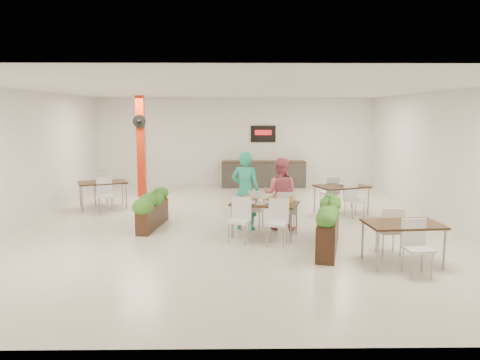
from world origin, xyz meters
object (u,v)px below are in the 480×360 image
main_table (264,208)px  diner_man (246,190)px  planter_left (153,207)px  side_table_c (403,229)px  side_table_a (103,186)px  side_table_b (341,190)px  diner_woman (280,194)px  planter_right (329,224)px  red_column (141,145)px  service_counter (263,173)px

main_table → diner_man: size_ratio=1.05×
main_table → planter_left: (-2.56, 0.85, -0.14)m
main_table → side_table_c: size_ratio=1.16×
side_table_a → side_table_c: size_ratio=1.01×
side_table_b → planter_left: bearing=176.7°
diner_woman → side_table_c: bearing=144.4°
diner_woman → side_table_b: diner_woman is taller
planter_left → main_table: bearing=-18.3°
main_table → planter_right: size_ratio=0.92×
side_table_b → main_table: bearing=-154.1°
main_table → planter_left: bearing=161.7°
red_column → diner_man: bearing=-53.0°
service_counter → main_table: (-0.41, -6.77, 0.14)m
service_counter → side_table_b: (1.81, -4.43, 0.15)m
diner_woman → planter_right: size_ratio=0.80×
planter_left → side_table_a: (-1.79, 2.26, 0.14)m
diner_man → planter_right: (1.59, -1.64, -0.39)m
planter_right → side_table_c: size_ratio=1.26×
diner_woman → side_table_b: bearing=-119.7°
red_column → planter_right: bearing=-50.9°
red_column → diner_woman: 5.90m
side_table_a → side_table_b: (6.56, -0.77, 0.00)m
red_column → side_table_b: 6.43m
side_table_a → side_table_b: same height
diner_man → side_table_c: size_ratio=1.10×
planter_right → side_table_c: bearing=-38.6°
planter_left → service_counter: bearing=63.4°
service_counter → main_table: bearing=-93.5°
diner_man → planter_left: (-2.17, 0.20, -0.41)m
side_table_b → red_column: bearing=135.5°
side_table_b → diner_woman: bearing=-157.6°
planter_right → side_table_a: 6.90m
red_column → side_table_b: (5.80, -2.57, -1.00)m
side_table_a → diner_woman: bearing=-48.9°
planter_left → side_table_c: 5.61m
red_column → side_table_a: 2.19m
planter_left → planter_right: bearing=-26.0°
diner_man → side_table_a: (-3.96, 2.46, -0.27)m
diner_man → planter_right: bearing=151.4°
side_table_a → side_table_b: bearing=-28.3°
planter_left → side_table_b: size_ratio=1.07×
red_column → service_counter: bearing=25.0°
service_counter → diner_woman: size_ratio=1.81×
planter_left → planter_right: 4.19m
side_table_a → side_table_b: size_ratio=1.00×
red_column → main_table: bearing=-53.8°
diner_woman → service_counter: bearing=-72.7°
planter_right → side_table_b: size_ratio=1.25×
planter_right → side_table_b: (1.01, 3.32, 0.12)m
red_column → service_counter: (4.00, 1.86, -1.15)m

